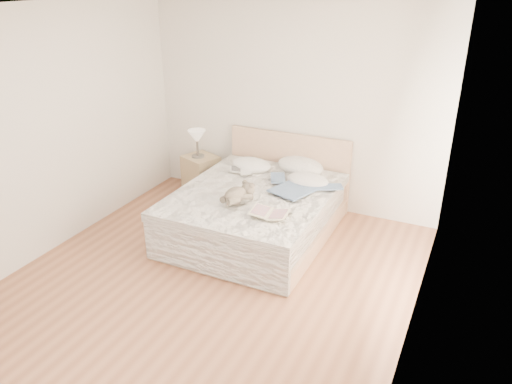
% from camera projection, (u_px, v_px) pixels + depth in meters
% --- Properties ---
extents(floor, '(4.00, 4.50, 0.00)m').
position_uv_depth(floor, '(209.00, 283.00, 5.19)').
color(floor, brown).
rests_on(floor, ground).
extents(ceiling, '(4.00, 4.50, 0.00)m').
position_uv_depth(ceiling, '(196.00, 7.00, 4.08)').
color(ceiling, white).
rests_on(ceiling, ground).
extents(wall_back, '(4.00, 0.02, 2.70)m').
position_uv_depth(wall_back, '(292.00, 106.00, 6.49)').
color(wall_back, silver).
rests_on(wall_back, ground).
extents(wall_left, '(0.02, 4.50, 2.70)m').
position_uv_depth(wall_left, '(45.00, 134.00, 5.42)').
color(wall_left, silver).
rests_on(wall_left, ground).
extents(wall_right, '(0.02, 4.50, 2.70)m').
position_uv_depth(wall_right, '(426.00, 200.00, 3.85)').
color(wall_right, silver).
rests_on(wall_right, ground).
extents(window, '(0.02, 1.30, 1.10)m').
position_uv_depth(window, '(431.00, 175.00, 4.07)').
color(window, white).
rests_on(window, wall_right).
extents(bed, '(1.72, 2.14, 1.00)m').
position_uv_depth(bed, '(258.00, 211.00, 6.05)').
color(bed, tan).
rests_on(bed, floor).
extents(nightstand, '(0.57, 0.54, 0.56)m').
position_uv_depth(nightstand, '(201.00, 175.00, 7.16)').
color(nightstand, '#9D8961').
rests_on(nightstand, floor).
extents(table_lamp, '(0.25, 0.25, 0.39)m').
position_uv_depth(table_lamp, '(197.00, 138.00, 6.92)').
color(table_lamp, '#48453F').
rests_on(table_lamp, nightstand).
extents(pillow_left, '(0.61, 0.48, 0.17)m').
position_uv_depth(pillow_left, '(251.00, 165.00, 6.53)').
color(pillow_left, white).
rests_on(pillow_left, bed).
extents(pillow_middle, '(0.78, 0.66, 0.20)m').
position_uv_depth(pillow_middle, '(300.00, 166.00, 6.49)').
color(pillow_middle, white).
rests_on(pillow_middle, bed).
extents(pillow_right, '(0.56, 0.43, 0.16)m').
position_uv_depth(pillow_right, '(308.00, 180.00, 6.06)').
color(pillow_right, white).
rests_on(pillow_right, bed).
extents(blouse, '(0.84, 0.87, 0.03)m').
position_uv_depth(blouse, '(297.00, 188.00, 5.86)').
color(blouse, '#394F71').
rests_on(blouse, bed).
extents(photo_book, '(0.38, 0.34, 0.02)m').
position_uv_depth(photo_book, '(241.00, 171.00, 6.36)').
color(photo_book, white).
rests_on(photo_book, bed).
extents(childrens_book, '(0.44, 0.33, 0.03)m').
position_uv_depth(childrens_book, '(269.00, 213.00, 5.26)').
color(childrens_book, '#F3E9C4').
rests_on(childrens_book, bed).
extents(teddy_bear, '(0.36, 0.43, 0.19)m').
position_uv_depth(teddy_bear, '(236.00, 200.00, 5.50)').
color(teddy_bear, brown).
rests_on(teddy_bear, bed).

